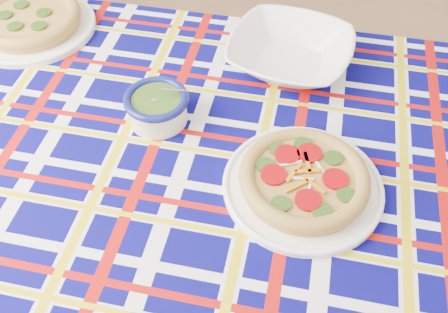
{
  "coord_description": "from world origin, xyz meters",
  "views": [
    {
      "loc": [
        -0.62,
        -0.97,
        1.61
      ],
      "look_at": [
        -0.58,
        -0.3,
        0.84
      ],
      "focal_mm": 40.0,
      "sensor_mm": 36.0,
      "label": 1
    }
  ],
  "objects_px": {
    "dining_table": "(219,195)",
    "pesto_bowl": "(157,105)",
    "serving_bowl": "(290,53)",
    "main_focaccia_plate": "(304,179)"
  },
  "relations": [
    {
      "from": "dining_table",
      "to": "pesto_bowl",
      "type": "bearing_deg",
      "value": 143.84
    },
    {
      "from": "pesto_bowl",
      "to": "serving_bowl",
      "type": "height_order",
      "value": "pesto_bowl"
    },
    {
      "from": "dining_table",
      "to": "pesto_bowl",
      "type": "height_order",
      "value": "pesto_bowl"
    },
    {
      "from": "main_focaccia_plate",
      "to": "dining_table",
      "type": "bearing_deg",
      "value": 161.8
    },
    {
      "from": "main_focaccia_plate",
      "to": "serving_bowl",
      "type": "xyz_separation_m",
      "value": [
        0.03,
        0.39,
        0.01
      ]
    },
    {
      "from": "pesto_bowl",
      "to": "serving_bowl",
      "type": "bearing_deg",
      "value": 28.94
    },
    {
      "from": "dining_table",
      "to": "main_focaccia_plate",
      "type": "relative_size",
      "value": 5.98
    },
    {
      "from": "dining_table",
      "to": "main_focaccia_plate",
      "type": "distance_m",
      "value": 0.21
    },
    {
      "from": "serving_bowl",
      "to": "dining_table",
      "type": "bearing_deg",
      "value": -119.74
    },
    {
      "from": "main_focaccia_plate",
      "to": "serving_bowl",
      "type": "height_order",
      "value": "serving_bowl"
    }
  ]
}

